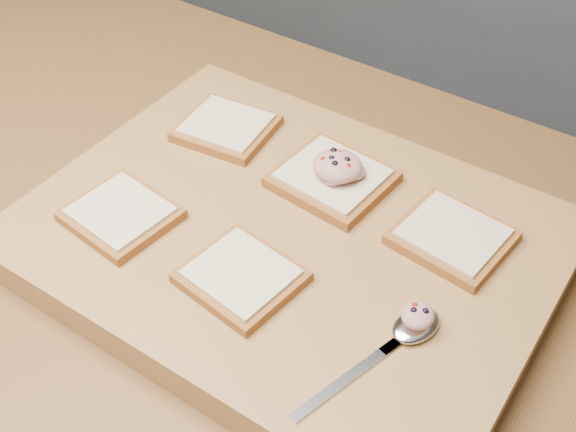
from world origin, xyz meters
name	(u,v)px	position (x,y,z in m)	size (l,w,h in m)	color
cutting_board	(288,242)	(-0.10, 0.00, 0.92)	(0.56, 0.42, 0.04)	#A37046
bread_far_left	(226,127)	(-0.26, 0.10, 0.95)	(0.12, 0.11, 0.02)	#A4622A
bread_far_center	(333,178)	(-0.10, 0.09, 0.95)	(0.13, 0.12, 0.02)	#A4622A
bread_far_right	(452,237)	(0.06, 0.08, 0.95)	(0.12, 0.11, 0.02)	#A4622A
bread_near_left	(121,214)	(-0.26, -0.09, 0.95)	(0.12, 0.11, 0.02)	#A4622A
bread_near_center	(241,276)	(-0.09, -0.09, 0.95)	(0.12, 0.11, 0.02)	#A4622A
tuna_salad_dollop	(338,166)	(-0.09, 0.09, 0.98)	(0.06, 0.05, 0.03)	tan
spoon	(406,333)	(0.08, -0.06, 0.95)	(0.07, 0.18, 0.01)	silver
spoon_salad	(418,315)	(0.08, -0.05, 0.97)	(0.03, 0.03, 0.02)	tan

